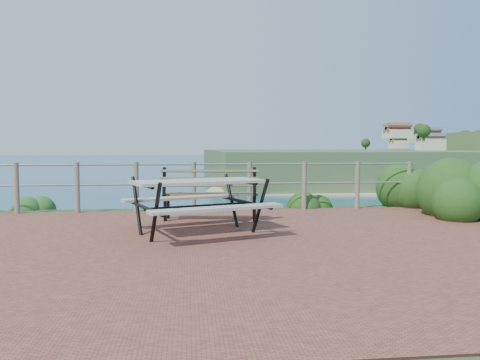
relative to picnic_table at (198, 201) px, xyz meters
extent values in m
cube|color=brown|center=(-0.03, -0.80, -0.51)|extent=(10.00, 7.00, 0.12)
plane|color=#135777|center=(-0.03, 199.20, -0.51)|extent=(1200.00, 1200.00, 0.00)
cylinder|color=#6B5B4C|center=(-3.48, 2.55, 0.01)|extent=(0.10, 0.10, 1.00)
cylinder|color=#6B5B4C|center=(-2.33, 2.55, 0.01)|extent=(0.10, 0.10, 1.00)
cylinder|color=#6B5B4C|center=(-1.18, 2.55, 0.01)|extent=(0.10, 0.10, 1.00)
cylinder|color=#6B5B4C|center=(-0.03, 2.55, 0.01)|extent=(0.10, 0.10, 1.00)
cylinder|color=#6B5B4C|center=(1.12, 2.55, 0.01)|extent=(0.10, 0.10, 1.00)
cylinder|color=#6B5B4C|center=(2.27, 2.55, 0.01)|extent=(0.10, 0.10, 1.00)
cylinder|color=#6B5B4C|center=(3.42, 2.55, 0.01)|extent=(0.10, 0.10, 1.00)
cylinder|color=#6B5B4C|center=(4.57, 2.55, 0.01)|extent=(0.10, 0.10, 1.00)
cylinder|color=slate|center=(-0.03, 2.55, 0.46)|extent=(9.40, 0.04, 0.04)
cylinder|color=slate|center=(-0.03, 2.55, 0.06)|extent=(9.40, 0.04, 0.04)
cube|color=#3C5C2E|center=(139.97, 209.20, -6.51)|extent=(260.00, 180.00, 12.00)
cube|color=#9A968A|center=(0.00, 0.00, 0.29)|extent=(2.06, 1.40, 0.04)
cube|color=#9A968A|center=(0.00, 0.00, -0.03)|extent=(1.88, 0.92, 0.04)
cube|color=#9A968A|center=(0.00, 0.00, -0.03)|extent=(1.88, 0.92, 0.04)
cylinder|color=black|center=(0.00, 0.00, -0.08)|extent=(1.56, 0.62, 0.05)
cube|color=brown|center=(0.25, 1.32, -0.03)|extent=(1.73, 0.62, 0.04)
cube|color=brown|center=(0.25, 1.32, 0.27)|extent=(1.69, 0.33, 0.39)
cube|color=black|center=(0.25, 1.32, -0.26)|extent=(0.06, 0.07, 0.47)
cube|color=black|center=(0.25, 1.32, -0.26)|extent=(0.06, 0.07, 0.47)
cube|color=black|center=(0.25, 1.32, -0.26)|extent=(0.06, 0.07, 0.47)
cube|color=black|center=(0.25, 1.32, -0.26)|extent=(0.06, 0.07, 0.47)
ellipsoid|color=#133A12|center=(5.01, 1.16, -0.51)|extent=(1.30, 1.30, 1.85)
ellipsoid|color=#133A12|center=(4.67, 2.88, -0.51)|extent=(1.12, 1.12, 1.60)
ellipsoid|color=#2D521F|center=(-3.46, 3.37, -0.51)|extent=(0.67, 0.67, 0.37)
ellipsoid|color=#133A12|center=(2.61, 3.08, -0.51)|extent=(0.79, 0.79, 0.54)
camera|label=1|loc=(-0.13, -6.98, 0.80)|focal=35.00mm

